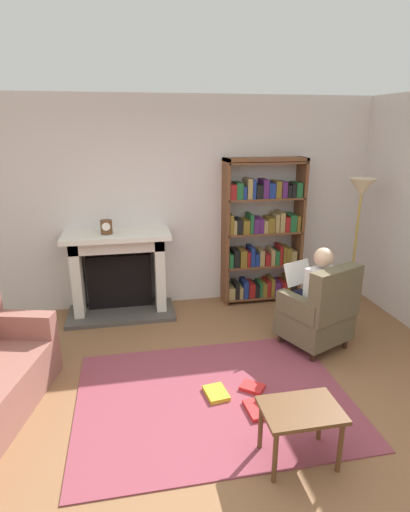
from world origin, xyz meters
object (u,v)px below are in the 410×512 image
floor_lamp (360,200)px  seated_reader (313,292)px  side_table (301,417)px  mantel_clock (106,227)px  fireplace (119,270)px  bookshelf (262,234)px  armchair_reading (320,312)px

floor_lamp → seated_reader: bearing=-140.3°
side_table → mantel_clock: bearing=116.9°
seated_reader → side_table: size_ratio=2.04×
mantel_clock → fireplace: bearing=41.6°
mantel_clock → seated_reader: mantel_clock is taller
fireplace → side_table: bearing=-65.8°
mantel_clock → side_table: 3.14m
bookshelf → armchair_reading: (0.20, -1.39, -0.52)m
fireplace → mantel_clock: size_ratio=7.89×
bookshelf → side_table: size_ratio=3.46×
seated_reader → armchair_reading: bearing=90.0°
side_table → seated_reader: bearing=63.0°
mantel_clock → armchair_reading: 2.65m
bookshelf → armchair_reading: 1.50m
armchair_reading → floor_lamp: 1.59m
armchair_reading → seated_reader: seated_reader is taller
fireplace → side_table: (1.26, -2.81, -0.20)m
mantel_clock → floor_lamp: (3.07, -0.40, 0.30)m
mantel_clock → bookshelf: (2.02, 0.14, -0.22)m
bookshelf → floor_lamp: 1.29m
mantel_clock → armchair_reading: size_ratio=0.17×
armchair_reading → seated_reader: (-0.05, 0.11, 0.20)m
bookshelf → armchair_reading: bearing=-81.8°
armchair_reading → side_table: 1.68m
seated_reader → floor_lamp: 1.44m
fireplace → seated_reader: 2.41m
seated_reader → side_table: bearing=39.6°
mantel_clock → floor_lamp: bearing=-7.5°
bookshelf → floor_lamp: bearing=-27.1°
bookshelf → armchair_reading: size_ratio=2.00×
armchair_reading → side_table: size_ratio=1.73×
fireplace → armchair_reading: bearing=-32.8°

